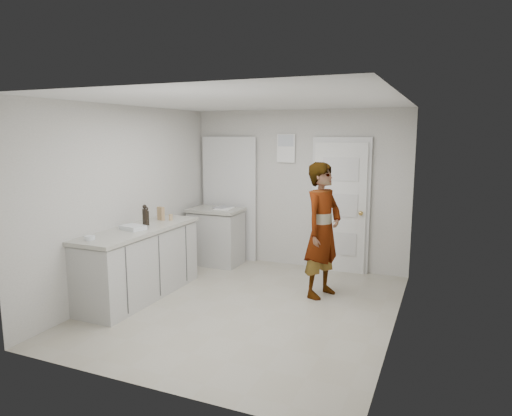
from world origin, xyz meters
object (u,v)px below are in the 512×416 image
at_px(spice_jar, 171,217).
at_px(oil_cruet_b, 145,216).
at_px(cake_mix_box, 161,213).
at_px(person, 323,230).
at_px(egg_bowl, 90,238).
at_px(baking_dish, 133,228).
at_px(oil_cruet_a, 147,216).

height_order(spice_jar, oil_cruet_b, oil_cruet_b).
bearing_deg(cake_mix_box, person, 31.01).
height_order(person, spice_jar, person).
bearing_deg(spice_jar, oil_cruet_b, -96.41).
bearing_deg(egg_bowl, person, 37.31).
distance_m(baking_dish, egg_bowl, 0.67).
bearing_deg(cake_mix_box, egg_bowl, -71.29).
relative_size(cake_mix_box, egg_bowl, 1.53).
distance_m(oil_cruet_a, egg_bowl, 0.97).
relative_size(spice_jar, oil_cruet_a, 0.34).
bearing_deg(oil_cruet_a, spice_jar, 76.65).
distance_m(cake_mix_box, baking_dish, 0.68).
xyz_separation_m(person, oil_cruet_b, (-2.16, -0.87, 0.18)).
xyz_separation_m(person, oil_cruet_a, (-2.20, -0.78, 0.16)).
bearing_deg(cake_mix_box, oil_cruet_b, -59.73).
bearing_deg(spice_jar, person, 9.70).
height_order(cake_mix_box, oil_cruet_b, oil_cruet_b).
bearing_deg(cake_mix_box, oil_cruet_a, -63.66).
bearing_deg(person, spice_jar, 118.59).
relative_size(cake_mix_box, oil_cruet_b, 0.63).
bearing_deg(baking_dish, egg_bowl, -97.97).
bearing_deg(person, cake_mix_box, 119.06).
distance_m(person, egg_bowl, 2.87).
distance_m(oil_cruet_a, baking_dish, 0.32).
height_order(cake_mix_box, egg_bowl, cake_mix_box).
height_order(spice_jar, egg_bowl, spice_jar).
relative_size(oil_cruet_a, baking_dish, 0.71).
xyz_separation_m(person, spice_jar, (-2.10, -0.36, 0.08)).
xyz_separation_m(oil_cruet_b, baking_dish, (-0.04, -0.21, -0.12)).
distance_m(spice_jar, oil_cruet_b, 0.52).
bearing_deg(oil_cruet_b, baking_dish, -99.56).
bearing_deg(person, oil_cruet_a, 128.34).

